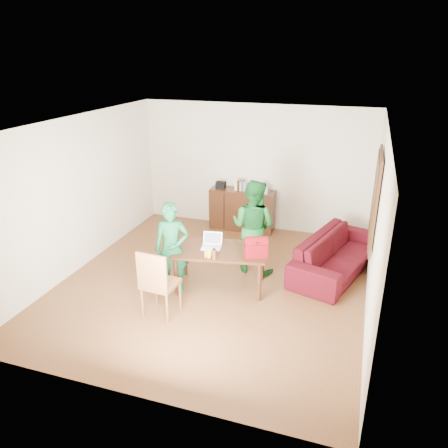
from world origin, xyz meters
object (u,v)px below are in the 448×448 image
(person_far, at_px, (253,227))
(bottle, at_px, (214,254))
(laptop, at_px, (211,245))
(chair, at_px, (161,295))
(person_near, at_px, (172,249))
(table, at_px, (220,254))
(sofa, at_px, (337,254))
(red_bag, at_px, (256,249))

(person_far, height_order, bottle, person_far)
(laptop, bearing_deg, chair, -123.13)
(person_near, relative_size, person_far, 0.91)
(table, height_order, chair, chair)
(chair, distance_m, person_far, 2.10)
(person_far, bearing_deg, sofa, -151.71)
(laptop, bearing_deg, bottle, -73.82)
(person_near, height_order, sofa, person_near)
(bottle, bearing_deg, person_near, 177.28)
(person_far, height_order, sofa, person_far)
(laptop, distance_m, sofa, 2.32)
(table, bearing_deg, person_far, 55.59)
(person_near, xyz_separation_m, sofa, (2.49, 1.54, -0.43))
(red_bag, bearing_deg, laptop, 152.73)
(table, distance_m, bottle, 0.42)
(chair, xyz_separation_m, bottle, (0.63, 0.64, 0.48))
(person_far, bearing_deg, laptop, 69.39)
(laptop, bearing_deg, person_near, -157.32)
(person_near, bearing_deg, table, 6.87)
(person_far, height_order, laptop, person_far)
(table, height_order, bottle, bottle)
(sofa, bearing_deg, chair, 149.92)
(table, bearing_deg, bottle, -95.63)
(person_near, relative_size, sofa, 0.67)
(table, distance_m, chair, 1.22)
(chair, relative_size, person_near, 0.70)
(bottle, xyz_separation_m, red_bag, (0.58, 0.31, 0.04))
(table, xyz_separation_m, chair, (-0.60, -1.02, -0.31))
(chair, bearing_deg, person_near, 103.00)
(table, relative_size, laptop, 4.71)
(person_near, bearing_deg, person_far, 27.51)
(laptop, bearing_deg, person_far, 47.66)
(table, relative_size, red_bag, 4.63)
(table, xyz_separation_m, person_far, (0.35, 0.78, 0.22))
(chair, bearing_deg, person_far, 66.73)
(person_far, xyz_separation_m, red_bag, (0.27, -0.85, -0.01))
(table, xyz_separation_m, bottle, (0.03, -0.38, 0.18))
(bottle, height_order, sofa, bottle)
(person_near, distance_m, red_bag, 1.34)
(red_bag, xyz_separation_m, sofa, (1.18, 1.27, -0.50))
(chair, relative_size, bottle, 5.79)
(bottle, bearing_deg, chair, -134.41)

